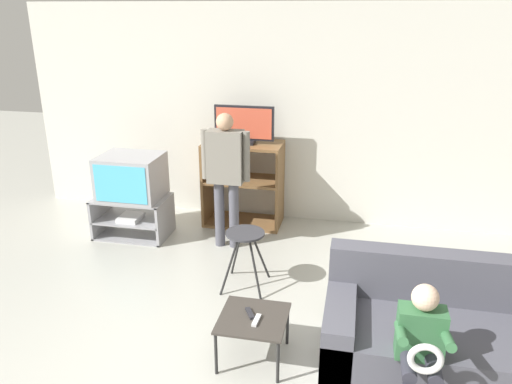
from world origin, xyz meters
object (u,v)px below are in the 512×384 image
folding_stool (245,241)px  person_standing_adult (226,169)px  tv_stand (133,217)px  couch (450,337)px  remote_control_black (250,313)px  television_flat (244,126)px  remote_control_white (256,320)px  media_shelf (243,183)px  person_seated_child (421,345)px  television_main (131,177)px  snack_table (253,321)px

folding_stool → person_standing_adult: 1.01m
tv_stand → person_standing_adult: bearing=-2.1°
couch → remote_control_black: bearing=-173.5°
tv_stand → couch: size_ratio=0.46×
television_flat → remote_control_black: size_ratio=4.91×
remote_control_black → remote_control_white: same height
media_shelf → folding_stool: bearing=-76.0°
remote_control_black → tv_stand: bearing=106.0°
person_seated_child → tv_stand: bearing=143.7°
person_standing_adult → person_seated_child: 2.86m
folding_stool → couch: size_ratio=0.31×
media_shelf → remote_control_black: (0.63, -2.47, -0.15)m
person_standing_adult → remote_control_white: bearing=-68.8°
television_main → folding_stool: 1.78m
television_main → couch: (3.26, -1.70, -0.45)m
media_shelf → remote_control_white: bearing=-74.6°
tv_stand → snack_table: 2.64m
media_shelf → couch: (2.09, -2.30, -0.26)m
person_standing_adult → media_shelf: bearing=87.2°
tv_stand → snack_table: bearing=-45.5°
tv_stand → person_standing_adult: 1.34m
television_main → snack_table: television_main is taller
remote_control_black → television_flat: bearing=75.5°
remote_control_white → tv_stand: bearing=138.6°
snack_table → couch: (1.43, 0.19, -0.06)m
couch → person_seated_child: person_seated_child is taller
remote_control_white → person_seated_child: bearing=-9.6°
tv_stand → snack_table: tv_stand is taller
snack_table → remote_control_white: 0.08m
snack_table → person_standing_adult: bearing=110.8°
tv_stand → remote_control_black: 2.60m
television_main → person_seated_child: (2.98, -2.22, -0.18)m
remote_control_white → person_seated_child: size_ratio=0.16×
tv_stand → television_flat: 1.68m
media_shelf → snack_table: size_ratio=2.05×
television_main → remote_control_black: 2.62m
television_main → remote_control_black: size_ratio=4.76×
remote_control_black → person_standing_adult: person_standing_adult is taller
tv_stand → folding_stool: folding_stool is taller
snack_table → person_seated_child: size_ratio=0.55×
person_standing_adult → remote_control_black: bearing=-69.8°
television_flat → folding_stool: television_flat is taller
couch → person_seated_child: size_ratio=1.99×
folding_stool → snack_table: bearing=-73.7°
remote_control_white → person_standing_adult: person_standing_adult is taller
media_shelf → person_seated_child: bearing=-57.2°
remote_control_white → person_standing_adult: bearing=115.5°
person_seated_child → media_shelf: bearing=122.8°
media_shelf → couch: 3.12m
tv_stand → television_main: bearing=42.1°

